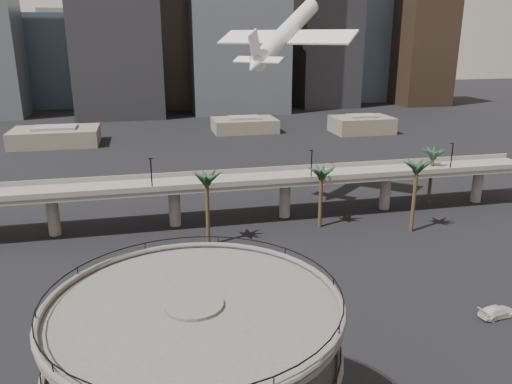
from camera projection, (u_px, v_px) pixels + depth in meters
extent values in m
cylinder|color=#4B4946|center=(196.00, 355.00, 37.96)|extent=(22.00, 22.00, 0.45)
torus|color=#4B4946|center=(196.00, 350.00, 37.82)|extent=(22.20, 22.20, 0.50)
torus|color=black|center=(196.00, 341.00, 37.58)|extent=(21.80, 21.80, 0.10)
cylinder|color=#4B4946|center=(194.00, 309.00, 36.77)|extent=(22.00, 22.00, 0.45)
torus|color=#4B4946|center=(194.00, 303.00, 36.62)|extent=(22.20, 22.20, 0.50)
torus|color=black|center=(194.00, 294.00, 36.39)|extent=(21.80, 21.80, 0.10)
cube|color=#68635C|center=(231.00, 182.00, 96.75)|extent=(130.00, 9.00, 0.90)
cube|color=#68635C|center=(235.00, 184.00, 92.30)|extent=(130.00, 0.30, 1.00)
cube|color=#68635C|center=(227.00, 172.00, 100.67)|extent=(130.00, 0.30, 1.00)
cylinder|color=#68635C|center=(53.00, 215.00, 91.05)|extent=(2.20, 2.20, 8.00)
cylinder|color=#68635C|center=(175.00, 207.00, 95.68)|extent=(2.20, 2.20, 8.00)
cylinder|color=#68635C|center=(285.00, 199.00, 100.32)|extent=(2.20, 2.20, 8.00)
cylinder|color=#68635C|center=(385.00, 192.00, 104.96)|extent=(2.20, 2.20, 8.00)
cylinder|color=#68635C|center=(477.00, 185.00, 109.60)|extent=(2.20, 2.20, 8.00)
cylinder|color=black|center=(151.00, 174.00, 88.82)|extent=(0.24, 0.24, 6.00)
cylinder|color=black|center=(311.00, 165.00, 95.15)|extent=(0.24, 0.24, 6.00)
cylinder|color=black|center=(452.00, 157.00, 101.48)|extent=(0.24, 0.24, 6.00)
cylinder|color=#47351E|center=(208.00, 212.00, 85.82)|extent=(0.70, 0.70, 12.15)
ellipsoid|color=#17331C|center=(207.00, 176.00, 83.89)|extent=(4.40, 4.40, 2.00)
cylinder|color=#47351E|center=(321.00, 200.00, 94.38)|extent=(0.70, 0.70, 10.80)
ellipsoid|color=#17331C|center=(322.00, 170.00, 92.66)|extent=(4.40, 4.40, 2.00)
cylinder|color=#47351E|center=(414.00, 199.00, 91.90)|extent=(0.70, 0.70, 12.60)
ellipsoid|color=#17331C|center=(417.00, 164.00, 89.91)|extent=(4.40, 4.40, 2.00)
cylinder|color=#47351E|center=(431.00, 179.00, 107.67)|extent=(0.70, 0.70, 11.25)
ellipsoid|color=#17331C|center=(434.00, 152.00, 105.88)|extent=(4.40, 4.40, 2.00)
cube|color=brown|center=(56.00, 137.00, 167.97)|extent=(28.00, 18.00, 5.50)
cube|color=#68635C|center=(55.00, 127.00, 167.03)|extent=(14.00, 9.00, 0.80)
cube|color=brown|center=(244.00, 125.00, 191.48)|extent=(24.00, 16.00, 5.00)
cube|color=#68635C|center=(244.00, 118.00, 190.61)|extent=(12.00, 8.00, 0.80)
cube|color=brown|center=(362.00, 125.00, 189.22)|extent=(22.00, 15.00, 6.00)
cube|color=#68635C|center=(362.00, 116.00, 188.21)|extent=(11.00, 7.50, 0.80)
cube|color=#384657|center=(62.00, 61.00, 257.57)|extent=(30.00, 30.00, 46.09)
cube|color=#68635C|center=(56.00, 11.00, 250.35)|extent=(16.50, 16.50, 2.40)
cube|color=black|center=(180.00, 19.00, 245.59)|extent=(28.00, 26.00, 86.42)
cube|color=gray|center=(270.00, 65.00, 276.97)|extent=(24.00, 24.00, 40.33)
cube|color=#68635C|center=(270.00, 24.00, 270.60)|extent=(13.20, 13.20, 2.40)
cube|color=black|center=(327.00, 15.00, 250.96)|extent=(30.00, 28.00, 91.22)
cube|color=#384657|center=(359.00, 39.00, 278.85)|extent=(34.00, 30.00, 67.21)
cube|color=black|center=(422.00, 51.00, 262.56)|extent=(26.00, 26.00, 55.69)
cube|color=gray|center=(200.00, 67.00, 288.36)|extent=(22.00, 22.00, 36.49)
cube|color=#68635C|center=(198.00, 32.00, 282.57)|extent=(12.10, 12.10, 2.40)
cylinder|color=silver|center=(286.00, 32.00, 102.58)|extent=(20.20, 22.13, 14.36)
cone|color=silver|center=(313.00, 4.00, 112.33)|extent=(5.66, 5.75, 4.61)
cone|color=silver|center=(254.00, 66.00, 92.83)|extent=(5.26, 5.37, 4.25)
cube|color=silver|center=(285.00, 37.00, 102.31)|extent=(25.90, 23.93, 2.90)
cube|color=silver|center=(258.00, 60.00, 93.85)|extent=(8.81, 8.17, 1.18)
cube|color=silver|center=(255.00, 46.00, 92.18)|extent=(3.61, 4.00, 6.19)
cylinder|color=#29292E|center=(264.00, 42.00, 105.94)|extent=(4.48, 4.70, 3.46)
cylinder|color=#29292E|center=(311.00, 42.00, 100.99)|extent=(4.48, 4.70, 3.46)
imported|color=red|center=(303.00, 321.00, 62.87)|extent=(4.30, 1.93, 1.44)
imported|color=black|center=(304.00, 317.00, 63.83)|extent=(4.39, 2.53, 1.37)
imported|color=silver|center=(497.00, 312.00, 64.91)|extent=(5.41, 2.73, 1.51)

